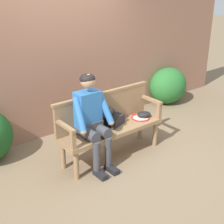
{
  "coord_description": "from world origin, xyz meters",
  "views": [
    {
      "loc": [
        -2.57,
        -3.23,
        2.46
      ],
      "look_at": [
        0.0,
        0.0,
        0.73
      ],
      "focal_mm": 50.06,
      "sensor_mm": 36.0,
      "label": 1
    }
  ],
  "objects_px": {
    "person_seated": "(91,117)",
    "baseball_glove": "(144,114)",
    "garden_bench": "(112,132)",
    "dog_on_bench": "(111,117)",
    "sports_bag": "(115,120)",
    "tennis_racket": "(139,117)"
  },
  "relations": [
    {
      "from": "garden_bench",
      "to": "person_seated",
      "type": "xyz_separation_m",
      "value": [
        -0.37,
        -0.01,
        0.34
      ]
    },
    {
      "from": "person_seated",
      "to": "baseball_glove",
      "type": "distance_m",
      "value": 1.03
    },
    {
      "from": "garden_bench",
      "to": "person_seated",
      "type": "relative_size",
      "value": 1.22
    },
    {
      "from": "garden_bench",
      "to": "person_seated",
      "type": "bearing_deg",
      "value": -178.66
    },
    {
      "from": "garden_bench",
      "to": "tennis_racket",
      "type": "height_order",
      "value": "tennis_racket"
    },
    {
      "from": "dog_on_bench",
      "to": "tennis_racket",
      "type": "relative_size",
      "value": 0.63
    },
    {
      "from": "dog_on_bench",
      "to": "sports_bag",
      "type": "bearing_deg",
      "value": 30.22
    },
    {
      "from": "baseball_glove",
      "to": "sports_bag",
      "type": "xyz_separation_m",
      "value": [
        -0.53,
        0.08,
        0.03
      ]
    },
    {
      "from": "baseball_glove",
      "to": "sports_bag",
      "type": "bearing_deg",
      "value": -155.92
    },
    {
      "from": "garden_bench",
      "to": "person_seated",
      "type": "height_order",
      "value": "person_seated"
    },
    {
      "from": "garden_bench",
      "to": "baseball_glove",
      "type": "distance_m",
      "value": 0.65
    },
    {
      "from": "garden_bench",
      "to": "baseball_glove",
      "type": "relative_size",
      "value": 7.48
    },
    {
      "from": "dog_on_bench",
      "to": "sports_bag",
      "type": "height_order",
      "value": "dog_on_bench"
    },
    {
      "from": "person_seated",
      "to": "dog_on_bench",
      "type": "distance_m",
      "value": 0.36
    },
    {
      "from": "person_seated",
      "to": "dog_on_bench",
      "type": "xyz_separation_m",
      "value": [
        0.35,
        0.01,
        -0.09
      ]
    },
    {
      "from": "garden_bench",
      "to": "dog_on_bench",
      "type": "height_order",
      "value": "dog_on_bench"
    },
    {
      "from": "dog_on_bench",
      "to": "baseball_glove",
      "type": "bearing_deg",
      "value": -0.69
    },
    {
      "from": "person_seated",
      "to": "baseball_glove",
      "type": "xyz_separation_m",
      "value": [
        1.01,
        0.0,
        -0.22
      ]
    },
    {
      "from": "garden_bench",
      "to": "sports_bag",
      "type": "distance_m",
      "value": 0.19
    },
    {
      "from": "person_seated",
      "to": "sports_bag",
      "type": "distance_m",
      "value": 0.52
    },
    {
      "from": "garden_bench",
      "to": "baseball_glove",
      "type": "xyz_separation_m",
      "value": [
        0.64,
        -0.01,
        0.11
      ]
    },
    {
      "from": "sports_bag",
      "to": "tennis_racket",
      "type": "bearing_deg",
      "value": -6.7
    }
  ]
}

